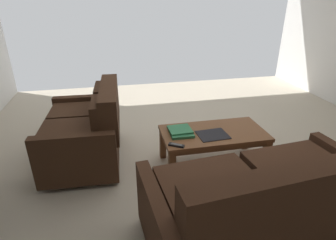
% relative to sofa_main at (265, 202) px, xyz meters
% --- Properties ---
extents(ground_plane, '(5.82, 6.00, 0.01)m').
position_rel_sofa_main_xyz_m(ground_plane, '(0.07, -1.32, -0.37)').
color(ground_plane, beige).
extents(sofa_main, '(1.83, 1.00, 0.86)m').
position_rel_sofa_main_xyz_m(sofa_main, '(0.00, 0.00, 0.00)').
color(sofa_main, black).
rests_on(sofa_main, ground).
extents(loveseat_near, '(0.87, 1.22, 0.89)m').
position_rel_sofa_main_xyz_m(loveseat_near, '(1.37, -1.49, 0.01)').
color(loveseat_near, black).
rests_on(loveseat_near, ground).
extents(coffee_table, '(1.14, 0.59, 0.41)m').
position_rel_sofa_main_xyz_m(coffee_table, '(0.00, -1.10, -0.02)').
color(coffee_table, brown).
rests_on(coffee_table, ground).
extents(book_stack, '(0.25, 0.30, 0.05)m').
position_rel_sofa_main_xyz_m(book_stack, '(0.37, -1.15, 0.07)').
color(book_stack, '#337F51').
rests_on(book_stack, coffee_table).
extents(tv_remote, '(0.16, 0.12, 0.02)m').
position_rel_sofa_main_xyz_m(tv_remote, '(0.48, -0.88, 0.05)').
color(tv_remote, black).
rests_on(tv_remote, coffee_table).
extents(loose_magazine, '(0.33, 0.28, 0.01)m').
position_rel_sofa_main_xyz_m(loose_magazine, '(0.04, -1.02, 0.05)').
color(loose_magazine, black).
rests_on(loose_magazine, coffee_table).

